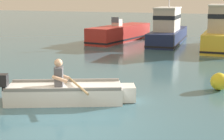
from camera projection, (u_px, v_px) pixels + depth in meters
ground_plane at (69, 123)px, 7.86m from camera, size 120.00×120.00×0.00m
rowboat_with_person at (67, 92)px, 9.47m from camera, size 3.48×2.42×1.19m
moored_boat_red at (120, 33)px, 23.09m from camera, size 2.01×6.60×1.61m
moored_boat_navy at (168, 30)px, 21.82m from camera, size 2.45×6.90×3.56m
moored_boat_yellow at (223, 33)px, 19.12m from camera, size 2.38×5.87×2.48m
mooring_buoy at (219, 82)px, 10.63m from camera, size 0.54×0.54×0.54m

